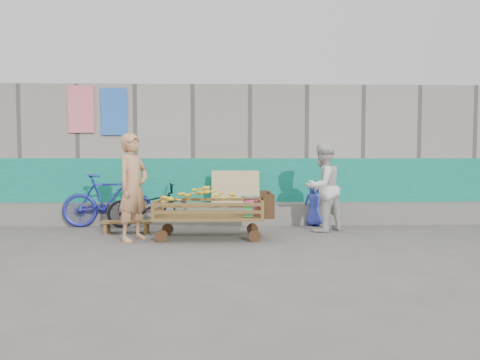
{
  "coord_description": "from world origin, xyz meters",
  "views": [
    {
      "loc": [
        0.18,
        -6.71,
        1.41
      ],
      "look_at": [
        0.37,
        1.2,
        1.0
      ],
      "focal_mm": 32.0,
      "sensor_mm": 36.0,
      "label": 1
    }
  ],
  "objects_px": {
    "woman": "(323,187)",
    "vendor_man": "(133,187)",
    "bench": "(127,224)",
    "bicycle_blue": "(108,201)",
    "banana_cart": "(207,205)",
    "child": "(315,204)",
    "bicycle_dark": "(150,205)"
  },
  "relations": [
    {
      "from": "banana_cart",
      "to": "child",
      "type": "bearing_deg",
      "value": 31.32
    },
    {
      "from": "banana_cart",
      "to": "vendor_man",
      "type": "bearing_deg",
      "value": -173.1
    },
    {
      "from": "woman",
      "to": "bicycle_dark",
      "type": "bearing_deg",
      "value": -45.43
    },
    {
      "from": "bicycle_dark",
      "to": "bicycle_blue",
      "type": "xyz_separation_m",
      "value": [
        -0.85,
        0.0,
        0.1
      ]
    },
    {
      "from": "bench",
      "to": "bicycle_blue",
      "type": "xyz_separation_m",
      "value": [
        -0.56,
        0.77,
        0.37
      ]
    },
    {
      "from": "woman",
      "to": "vendor_man",
      "type": "bearing_deg",
      "value": -21.31
    },
    {
      "from": "banana_cart",
      "to": "bench",
      "type": "height_order",
      "value": "banana_cart"
    },
    {
      "from": "banana_cart",
      "to": "bicycle_blue",
      "type": "relative_size",
      "value": 1.14
    },
    {
      "from": "child",
      "to": "bicycle_blue",
      "type": "height_order",
      "value": "bicycle_blue"
    },
    {
      "from": "bicycle_dark",
      "to": "bicycle_blue",
      "type": "bearing_deg",
      "value": 75.55
    },
    {
      "from": "vendor_man",
      "to": "bench",
      "type": "bearing_deg",
      "value": 49.7
    },
    {
      "from": "child",
      "to": "bench",
      "type": "bearing_deg",
      "value": 26.76
    },
    {
      "from": "banana_cart",
      "to": "bicycle_blue",
      "type": "distance_m",
      "value": 2.47
    },
    {
      "from": "banana_cart",
      "to": "bicycle_dark",
      "type": "bearing_deg",
      "value": 133.53
    },
    {
      "from": "banana_cart",
      "to": "woman",
      "type": "distance_m",
      "value": 2.3
    },
    {
      "from": "banana_cart",
      "to": "bench",
      "type": "relative_size",
      "value": 2.21
    },
    {
      "from": "bench",
      "to": "woman",
      "type": "height_order",
      "value": "woman"
    },
    {
      "from": "vendor_man",
      "to": "woman",
      "type": "distance_m",
      "value": 3.52
    },
    {
      "from": "woman",
      "to": "child",
      "type": "bearing_deg",
      "value": -122.44
    },
    {
      "from": "bench",
      "to": "vendor_man",
      "type": "height_order",
      "value": "vendor_man"
    },
    {
      "from": "child",
      "to": "woman",
      "type": "bearing_deg",
      "value": 107.41
    },
    {
      "from": "bench",
      "to": "bicycle_blue",
      "type": "distance_m",
      "value": 1.03
    },
    {
      "from": "woman",
      "to": "bicycle_blue",
      "type": "relative_size",
      "value": 0.95
    },
    {
      "from": "banana_cart",
      "to": "child",
      "type": "xyz_separation_m",
      "value": [
        2.15,
        1.31,
        -0.13
      ]
    },
    {
      "from": "woman",
      "to": "child",
      "type": "distance_m",
      "value": 0.74
    },
    {
      "from": "bicycle_blue",
      "to": "banana_cart",
      "type": "bearing_deg",
      "value": -129.9
    },
    {
      "from": "banana_cart",
      "to": "woman",
      "type": "xyz_separation_m",
      "value": [
        2.18,
        0.67,
        0.26
      ]
    },
    {
      "from": "child",
      "to": "bicycle_dark",
      "type": "bearing_deg",
      "value": 14.9
    },
    {
      "from": "bench",
      "to": "child",
      "type": "xyz_separation_m",
      "value": [
        3.68,
        0.77,
        0.29
      ]
    },
    {
      "from": "bicycle_dark",
      "to": "bicycle_blue",
      "type": "height_order",
      "value": "bicycle_blue"
    },
    {
      "from": "bench",
      "to": "bicycle_blue",
      "type": "bearing_deg",
      "value": 126.1
    },
    {
      "from": "vendor_man",
      "to": "woman",
      "type": "xyz_separation_m",
      "value": [
        3.43,
        0.83,
        -0.06
      ]
    }
  ]
}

